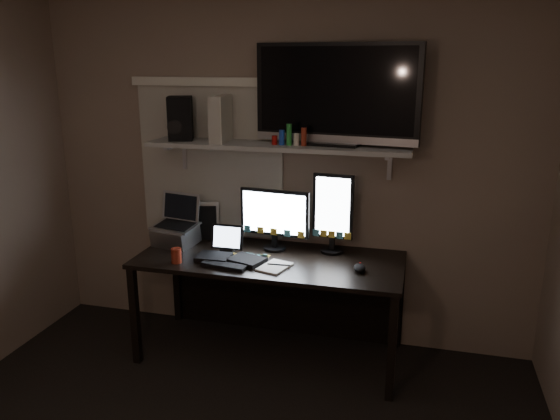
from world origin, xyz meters
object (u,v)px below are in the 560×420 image
(monitor_landscape, at_px, (275,219))
(keyboard, at_px, (230,259))
(mouse, at_px, (359,268))
(desk, at_px, (274,275))
(monitor_portrait, at_px, (333,213))
(cup, at_px, (176,256))
(tv, at_px, (336,95))
(speaker, at_px, (180,118))
(laptop, at_px, (175,221))
(game_console, at_px, (221,119))
(tablet, at_px, (228,238))

(monitor_landscape, xyz_separation_m, keyboard, (-0.23, -0.29, -0.21))
(mouse, bearing_deg, desk, 152.41)
(monitor_portrait, xyz_separation_m, mouse, (0.23, -0.30, -0.26))
(cup, bearing_deg, mouse, 7.64)
(keyboard, height_order, tv, tv)
(mouse, xyz_separation_m, speaker, (-1.33, 0.30, 0.88))
(mouse, bearing_deg, laptop, 163.68)
(cup, relative_size, game_console, 0.32)
(desk, distance_m, monitor_portrait, 0.61)
(desk, distance_m, cup, 0.72)
(monitor_portrait, height_order, laptop, monitor_portrait)
(mouse, height_order, speaker, speaker)
(monitor_landscape, xyz_separation_m, mouse, (0.63, -0.26, -0.20))
(cup, height_order, game_console, game_console)
(tablet, relative_size, cup, 2.31)
(keyboard, xyz_separation_m, laptop, (-0.49, 0.20, 0.16))
(desk, xyz_separation_m, laptop, (-0.73, -0.04, 0.35))
(tablet, bearing_deg, keyboard, -65.58)
(cup, xyz_separation_m, speaker, (-0.14, 0.46, 0.85))
(tv, bearing_deg, game_console, -169.03)
(keyboard, distance_m, mouse, 0.86)
(keyboard, bearing_deg, cup, -150.63)
(monitor_landscape, bearing_deg, tv, 14.92)
(monitor_portrait, bearing_deg, keyboard, -145.97)
(cup, bearing_deg, desk, 32.69)
(desk, bearing_deg, game_console, 169.95)
(tv, distance_m, game_console, 0.80)
(keyboard, distance_m, tv, 1.29)
(monitor_portrait, distance_m, laptop, 1.14)
(laptop, distance_m, tv, 1.45)
(cup, distance_m, game_console, 0.98)
(tablet, bearing_deg, tv, 15.54)
(tv, bearing_deg, mouse, -47.12)
(tablet, bearing_deg, mouse, -7.96)
(monitor_portrait, distance_m, tablet, 0.75)
(monitor_portrait, bearing_deg, tablet, -159.74)
(tv, bearing_deg, monitor_landscape, -163.35)
(keyboard, relative_size, tablet, 2.03)
(mouse, bearing_deg, game_console, 155.59)
(mouse, distance_m, tablet, 0.94)
(monitor_landscape, bearing_deg, game_console, -176.79)
(keyboard, xyz_separation_m, mouse, (0.86, 0.03, 0.01))
(monitor_portrait, bearing_deg, monitor_landscape, -167.92)
(desk, distance_m, laptop, 0.81)
(mouse, bearing_deg, tablet, 163.38)
(speaker, bearing_deg, laptop, -119.43)
(monitor_portrait, height_order, tv, tv)
(cup, bearing_deg, monitor_landscape, 36.79)
(keyboard, height_order, tablet, tablet)
(laptop, height_order, cup, laptop)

